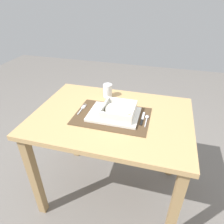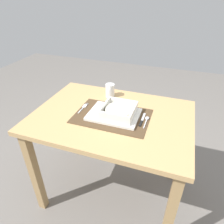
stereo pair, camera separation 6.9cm
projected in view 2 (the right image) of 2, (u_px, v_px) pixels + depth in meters
ground_plane at (112, 189)px, 1.61m from camera, size 6.00×6.00×0.00m
dining_table at (112, 129)px, 1.29m from camera, size 0.96×0.69×0.71m
placemat at (112, 116)px, 1.22m from camera, size 0.45×0.31×0.00m
serving_plate at (114, 114)px, 1.22m from camera, size 0.30×0.22×0.02m
porridge_bowl at (119, 111)px, 1.19m from camera, size 0.19×0.19×0.06m
fork at (84, 107)px, 1.30m from camera, size 0.02×0.13×0.00m
spoon at (147, 119)px, 1.18m from camera, size 0.02×0.12×0.01m
butter_knife at (142, 120)px, 1.17m from camera, size 0.01×0.14×0.01m
drinking_glass at (110, 91)px, 1.41m from camera, size 0.06×0.06×0.09m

